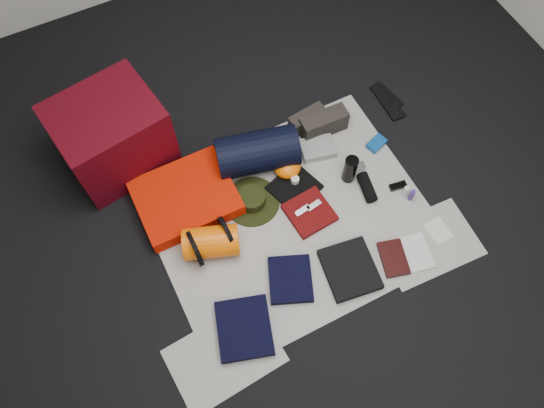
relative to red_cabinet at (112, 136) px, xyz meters
name	(u,v)px	position (x,y,z in m)	size (l,w,h in m)	color
floor	(292,221)	(0.77, -0.88, -0.26)	(4.50, 4.50, 0.02)	black
newspaper_mat	(292,220)	(0.77, -0.88, -0.25)	(1.60, 1.30, 0.01)	beige
newspaper_sheet_front_left	(225,356)	(0.07, -1.43, -0.25)	(0.58, 0.40, 0.00)	beige
newspaper_sheet_front_right	(428,243)	(1.42, -1.38, -0.25)	(0.58, 0.40, 0.00)	beige
red_cabinet	(112,136)	(0.00, 0.00, 0.00)	(0.60, 0.50, 0.50)	#4A050F
sleeping_pad	(186,198)	(0.25, -0.48, -0.19)	(0.58, 0.48, 0.11)	red
stuff_sack	(211,242)	(0.26, -0.84, -0.15)	(0.19, 0.19, 0.32)	#FC6504
sack_strap_left	(195,248)	(0.16, -0.84, -0.14)	(0.22, 0.22, 0.03)	black
sack_strap_right	(227,234)	(0.36, -0.84, -0.14)	(0.22, 0.22, 0.03)	black
navy_duffel	(257,152)	(0.76, -0.43, -0.11)	(0.26, 0.26, 0.50)	black
boonie_brim	(252,201)	(0.60, -0.67, -0.24)	(0.34, 0.34, 0.01)	black
boonie_crown	(252,198)	(0.60, -0.67, -0.20)	(0.17, 0.17, 0.07)	black
hiking_boot_left	(307,120)	(1.17, -0.32, -0.18)	(0.25, 0.09, 0.12)	#2D2723
hiking_boot_right	(324,124)	(1.25, -0.40, -0.17)	(0.31, 0.12, 0.15)	#2D2723
flip_flop_left	(389,104)	(1.76, -0.42, -0.24)	(0.10, 0.27, 0.02)	black
flip_flop_right	(386,96)	(1.78, -0.35, -0.24)	(0.09, 0.25, 0.01)	black
trousers_navy_a	(244,328)	(0.22, -1.35, -0.22)	(0.29, 0.33, 0.05)	black
trousers_navy_b	(290,279)	(0.58, -1.22, -0.22)	(0.24, 0.28, 0.04)	black
trousers_charcoal	(350,269)	(0.91, -1.32, -0.22)	(0.28, 0.33, 0.05)	black
black_tshirt	(294,187)	(0.88, -0.70, -0.23)	(0.27, 0.25, 0.03)	black
red_shirt	(309,212)	(0.88, -0.90, -0.23)	(0.26, 0.26, 0.03)	#58090A
orange_stuff_sack	(287,167)	(0.90, -0.57, -0.19)	(0.17, 0.17, 0.11)	#FC6504
first_aid_pouch	(318,148)	(1.14, -0.52, -0.22)	(0.21, 0.16, 0.05)	gray
water_bottle	(350,169)	(1.22, -0.78, -0.14)	(0.08, 0.08, 0.21)	black
speaker	(367,187)	(1.27, -0.91, -0.21)	(0.07, 0.07, 0.19)	black
compact_camera	(358,167)	(1.30, -0.76, -0.23)	(0.09, 0.05, 0.04)	silver
cyan_case	(376,144)	(1.50, -0.66, -0.23)	(0.12, 0.08, 0.04)	#0E4889
toiletry_purple	(412,195)	(1.48, -1.09, -0.20)	(0.03, 0.03, 0.09)	#3F267B
toiletry_clear	(406,192)	(1.46, -1.05, -0.20)	(0.03, 0.03, 0.10)	silver
paperback_book	(393,258)	(1.17, -1.38, -0.23)	(0.14, 0.22, 0.03)	black
map_booklet	(417,252)	(1.32, -1.40, -0.24)	(0.15, 0.23, 0.01)	beige
map_printout	(439,231)	(1.52, -1.35, -0.24)	(0.12, 0.15, 0.01)	beige
sunglasses	(398,186)	(1.46, -0.98, -0.23)	(0.11, 0.04, 0.03)	black
key_cluster	(241,342)	(0.18, -1.41, -0.24)	(0.07, 0.07, 0.01)	silver
tape_roll	(295,180)	(0.90, -0.67, -0.20)	(0.05, 0.05, 0.04)	silver
energy_bar_a	(302,211)	(0.84, -0.88, -0.20)	(0.10, 0.04, 0.01)	silver
energy_bar_b	(314,205)	(0.92, -0.88, -0.20)	(0.10, 0.04, 0.01)	silver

